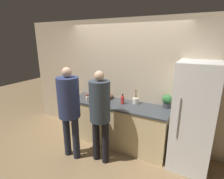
# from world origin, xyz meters

# --- Properties ---
(ground_plane) EXTENTS (14.00, 14.00, 0.00)m
(ground_plane) POSITION_xyz_m (0.00, 0.00, 0.00)
(ground_plane) COLOR #8C704C
(wall_back) EXTENTS (5.20, 0.06, 2.60)m
(wall_back) POSITION_xyz_m (0.00, 0.72, 1.30)
(wall_back) COLOR #C6B293
(wall_back) RESTS_ON ground_plane
(counter) EXTENTS (2.16, 0.70, 0.92)m
(counter) POSITION_xyz_m (0.00, 0.38, 0.46)
(counter) COLOR beige
(counter) RESTS_ON ground_plane
(refrigerator) EXTENTS (0.63, 0.73, 1.86)m
(refrigerator) POSITION_xyz_m (1.44, 0.35, 0.93)
(refrigerator) COLOR white
(refrigerator) RESTS_ON ground_plane
(person_left) EXTENTS (0.39, 0.39, 1.73)m
(person_left) POSITION_xyz_m (-0.56, -0.44, 1.06)
(person_left) COLOR #232838
(person_left) RESTS_ON ground_plane
(person_center) EXTENTS (0.36, 0.36, 1.70)m
(person_center) POSITION_xyz_m (0.00, -0.29, 1.02)
(person_center) COLOR black
(person_center) RESTS_ON ground_plane
(fruit_bowl) EXTENTS (0.35, 0.35, 0.11)m
(fruit_bowl) POSITION_xyz_m (-0.38, 0.53, 0.95)
(fruit_bowl) COLOR #4C3323
(fruit_bowl) RESTS_ON counter
(utensil_crock) EXTENTS (0.13, 0.13, 0.30)m
(utensil_crock) POSITION_xyz_m (0.35, 0.54, 0.98)
(utensil_crock) COLOR silver
(utensil_crock) RESTS_ON counter
(bottle_clear) EXTENTS (0.07, 0.07, 0.15)m
(bottle_clear) POSITION_xyz_m (-0.60, 0.17, 0.98)
(bottle_clear) COLOR silver
(bottle_clear) RESTS_ON counter
(bottle_red) EXTENTS (0.07, 0.07, 0.21)m
(bottle_red) POSITION_xyz_m (0.11, 0.40, 1.00)
(bottle_red) COLOR red
(bottle_red) RESTS_ON counter
(bottle_dark) EXTENTS (0.06, 0.06, 0.15)m
(bottle_dark) POSITION_xyz_m (-0.37, 0.28, 0.97)
(bottle_dark) COLOR #333338
(bottle_dark) RESTS_ON counter
(cup_red) EXTENTS (0.09, 0.09, 0.09)m
(cup_red) POSITION_xyz_m (-0.73, 0.33, 0.96)
(cup_red) COLOR #A33D33
(cup_red) RESTS_ON counter
(potted_plant) EXTENTS (0.18, 0.18, 0.26)m
(potted_plant) POSITION_xyz_m (0.95, 0.60, 1.06)
(potted_plant) COLOR #3D3D42
(potted_plant) RESTS_ON counter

